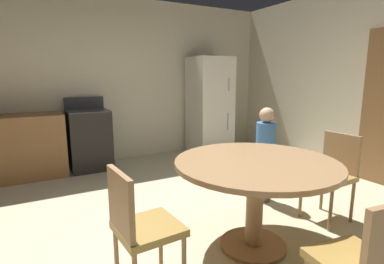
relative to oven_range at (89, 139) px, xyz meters
name	(u,v)px	position (x,y,z in m)	size (l,w,h in m)	color
ground_plane	(196,239)	(0.45, -2.61, -0.47)	(14.00, 14.00, 0.00)	beige
wall_back	(109,81)	(0.45, 0.40, 0.88)	(6.11, 0.12, 2.70)	beige
wall_right	(380,82)	(3.40, -2.35, 0.88)	(0.12, 5.50, 2.70)	beige
oven_range	(89,139)	(0.00, 0.00, 0.00)	(0.60, 0.60, 1.10)	black
refrigerator	(210,106)	(2.15, -0.05, 0.41)	(0.68, 0.68, 1.76)	silver
dining_table	(256,178)	(0.82, -2.93, 0.14)	(1.33, 1.33, 0.76)	#9E754C
chair_south	(368,262)	(0.71, -3.95, 0.03)	(0.44, 0.44, 0.87)	#9E754C
chair_west	(139,224)	(-0.20, -3.01, 0.03)	(0.43, 0.43, 0.87)	#9E754C
chair_east	(333,171)	(1.85, -2.89, 0.03)	(0.42, 0.42, 0.87)	#9E754C
person_child	(265,152)	(1.56, -2.23, 0.11)	(0.31, 0.31, 1.09)	#665B51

